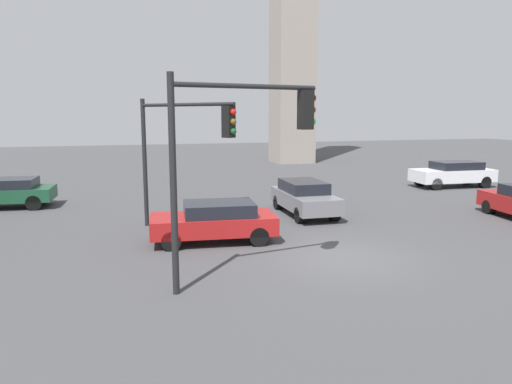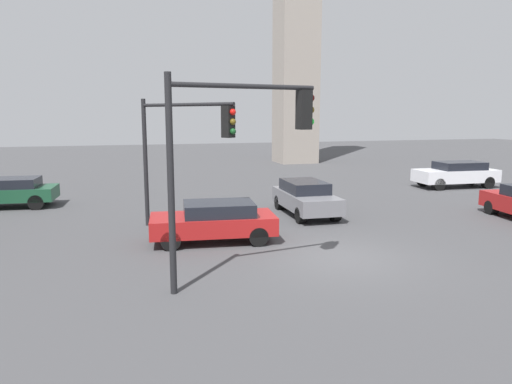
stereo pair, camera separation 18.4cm
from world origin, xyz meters
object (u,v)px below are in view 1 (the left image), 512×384
Objects in this scene: traffic_light_2 at (243,136)px; car_5 at (453,173)px; car_2 at (215,221)px; traffic_light_0 at (184,136)px; car_3 at (5,192)px; car_1 at (304,197)px.

traffic_light_2 is 1.09× the size of car_5.
traffic_light_2 is at bearing 40.10° from car_5.
car_2 is (0.05, 4.00, -2.97)m from traffic_light_2.
traffic_light_2 reaches higher than traffic_light_0.
car_3 is 23.64m from car_5.
traffic_light_0 is at bearing 139.71° from car_3.
car_2 is 0.90× the size of car_5.
traffic_light_2 is 1.22× the size of car_1.
car_1 is 13.48m from car_3.
traffic_light_0 is 1.09× the size of car_3.
traffic_light_0 is 0.93× the size of traffic_light_2.
car_2 is 17.54m from car_5.
car_5 reaches higher than car_2.
traffic_light_0 is at bearing -68.20° from car_1.
traffic_light_0 is 6.24m from car_1.
car_3 is (-7.99, 8.30, 0.01)m from car_2.
traffic_light_0 is at bearing -52.16° from car_2.
car_1 is 12.12m from car_5.
traffic_light_2 is (0.73, -5.23, 0.21)m from traffic_light_0.
traffic_light_0 is 10.46m from car_3.
traffic_light_2 is 4.98m from car_2.
traffic_light_2 is 19.92m from car_5.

